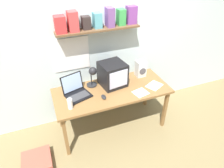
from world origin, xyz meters
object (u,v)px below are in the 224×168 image
Objects in this scene: desk_lamp at (92,74)px; juice_glass at (70,104)px; floor_cushion at (37,162)px; computer_mouse at (104,97)px; space_heater at (141,69)px; corner_desk at (112,93)px; laptop at (76,90)px; open_notebook at (141,93)px; crt_monitor at (113,74)px; loose_paper_near_monitor at (154,85)px.

juice_glass is (-0.40, -0.34, -0.16)m from desk_lamp.
juice_glass reaches higher than floor_cushion.
space_heater is at bearing 24.80° from computer_mouse.
juice_glass reaches higher than corner_desk.
open_notebook is (0.84, -0.29, -0.07)m from laptop.
space_heater is 2.37× the size of computer_mouse.
crt_monitor is at bearing 48.60° from computer_mouse.
desk_lamp is 0.71m from open_notebook.
computer_mouse is at bearing -87.57° from desk_lamp.
juice_glass is at bearing 178.32° from open_notebook.
corner_desk is 1.34m from floor_cushion.
desk_lamp is at bearing 147.01° from open_notebook.
computer_mouse is at bearing -179.51° from loose_paper_near_monitor.
desk_lamp reaches higher than space_heater.
crt_monitor is at bearing 24.24° from juice_glass.
desk_lamp is (-0.23, 0.16, 0.28)m from corner_desk.
laptop is at bearing 160.84° from open_notebook.
laptop is at bearing 63.77° from juice_glass.
juice_glass is at bearing 14.31° from floor_cushion.
desk_lamp is 0.36m from computer_mouse.
space_heater is at bearing 63.33° from open_notebook.
computer_mouse is at bearing 6.11° from juice_glass.
open_notebook is (0.34, -0.21, 0.06)m from corner_desk.
open_notebook is at bearing -57.63° from crt_monitor.
loose_paper_near_monitor is (0.78, 0.01, -0.01)m from computer_mouse.
crt_monitor is at bearing 130.53° from open_notebook.
corner_desk is 4.25× the size of crt_monitor.
juice_glass is 1.34× the size of computer_mouse.
laptop is at bearing 30.90° from floor_cushion.
laptop reaches higher than computer_mouse.
juice_glass is at bearing -164.04° from corner_desk.
laptop is 0.39m from computer_mouse.
loose_paper_near_monitor is at bearing 2.56° from juice_glass.
juice_glass is 1.23m from space_heater.
crt_monitor reaches higher than desk_lamp.
corner_desk is 4.23× the size of laptop.
floor_cushion is (-1.16, -0.32, -0.58)m from corner_desk.
open_notebook is (0.51, -0.08, -0.01)m from computer_mouse.
desk_lamp reaches higher than laptop.
laptop is 0.89m from open_notebook.
desk_lamp is at bearing 161.13° from loose_paper_near_monitor.
space_heater reaches higher than open_notebook.
crt_monitor is 1.53× the size of space_heater.
space_heater reaches higher than corner_desk.
space_heater reaches higher than juice_glass.
floor_cushion is at bearing -166.36° from laptop.
space_heater is (0.55, 0.20, 0.19)m from corner_desk.
desk_lamp is (0.27, 0.08, 0.15)m from laptop.
corner_desk is 0.27m from crt_monitor.
loose_paper_near_monitor is (0.84, -0.29, -0.22)m from desk_lamp.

